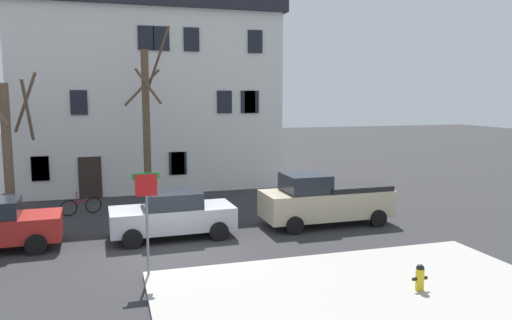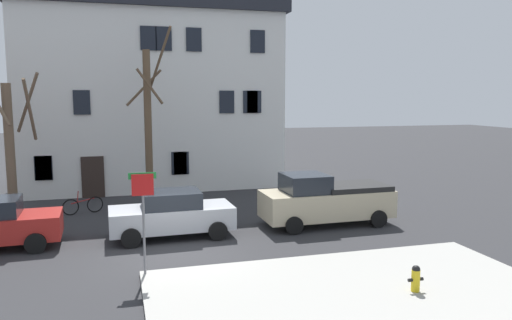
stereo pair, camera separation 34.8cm
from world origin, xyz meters
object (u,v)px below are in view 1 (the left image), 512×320
tree_bare_end (147,123)px  pickup_truck_beige (325,200)px  tree_bare_far (8,143)px  bicycle_leaning (81,206)px  street_sign_pole (147,206)px  fire_hydrant (420,277)px  building_main (149,80)px  car_silver_sedan (172,214)px

tree_bare_end → pickup_truck_beige: bearing=-40.3°
tree_bare_far → bicycle_leaning: 3.94m
tree_bare_far → tree_bare_end: 5.82m
street_sign_pole → fire_hydrant: bearing=-25.7°
building_main → street_sign_pole: size_ratio=4.79×
tree_bare_end → street_sign_pole: tree_bare_end is taller
car_silver_sedan → street_sign_pole: bearing=-106.7°
tree_bare_end → bicycle_leaning: bearing=-161.7°
tree_bare_far → bicycle_leaning: (2.74, -0.10, -2.82)m
street_sign_pole → tree_bare_far: bearing=119.8°
tree_bare_far → car_silver_sedan: (6.11, -4.74, -2.34)m
pickup_truck_beige → bicycle_leaning: pickup_truck_beige is taller
tree_bare_far → fire_hydrant: (11.56, -11.82, -2.71)m
building_main → bicycle_leaning: (-3.57, -6.78, -5.63)m
pickup_truck_beige → street_sign_pole: bearing=-151.1°
car_silver_sedan → bicycle_leaning: bearing=126.0°
tree_bare_end → fire_hydrant: 14.39m
tree_bare_end → pickup_truck_beige: size_ratio=1.59×
street_sign_pole → bicycle_leaning: street_sign_pole is taller
tree_bare_far → car_silver_sedan: bearing=-37.8°
car_silver_sedan → fire_hydrant: car_silver_sedan is taller
street_sign_pole → building_main: bearing=84.9°
building_main → street_sign_pole: 15.86m
car_silver_sedan → pickup_truck_beige: (6.09, 0.12, 0.15)m
building_main → tree_bare_far: (-6.31, -6.68, -2.81)m
fire_hydrant → street_sign_pole: 7.52m
tree_bare_far → car_silver_sedan: tree_bare_far is taller
bicycle_leaning → tree_bare_far: bearing=177.9°
tree_bare_far → car_silver_sedan: 8.08m
tree_bare_end → bicycle_leaning: 4.70m
pickup_truck_beige → fire_hydrant: size_ratio=7.54×
car_silver_sedan → bicycle_leaning: (-3.37, 4.64, -0.48)m
car_silver_sedan → street_sign_pole: 4.24m
street_sign_pole → bicycle_leaning: 8.97m
tree_bare_far → pickup_truck_beige: tree_bare_far is taller
building_main → car_silver_sedan: bearing=-91.0°
tree_bare_end → building_main: bearing=84.1°
pickup_truck_beige → bicycle_leaning: (-9.46, 4.52, -0.64)m
fire_hydrant → street_sign_pole: size_ratio=0.23×
car_silver_sedan → pickup_truck_beige: 6.09m
building_main → car_silver_sedan: building_main is taller
building_main → bicycle_leaning: building_main is taller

